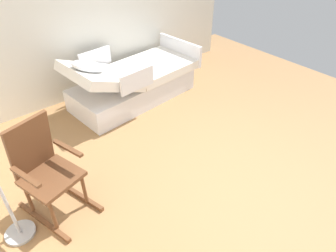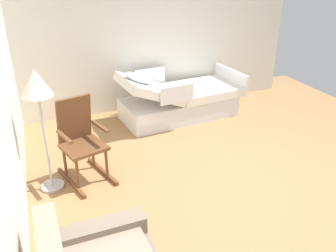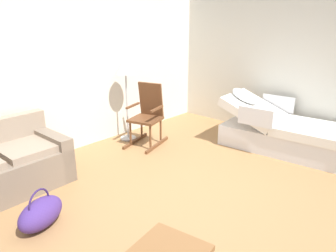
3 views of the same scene
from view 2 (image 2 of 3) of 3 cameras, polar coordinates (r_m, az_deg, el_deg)
ground_plane at (r=4.62m, az=10.37°, el=-8.45°), size 6.77×6.77×0.00m
side_wall at (r=6.46m, az=-1.59°, el=14.73°), size 0.10×5.06×2.70m
hospital_bed at (r=6.18m, az=1.74°, el=4.07°), size 1.15×2.18×0.96m
rocking_chair at (r=4.50m, az=-13.72°, el=-2.30°), size 0.86×0.67×1.05m
floor_lamp at (r=4.10m, az=-20.11°, el=5.15°), size 0.34×0.34×1.48m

